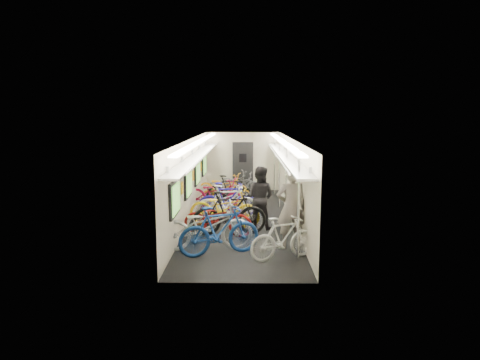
{
  "coord_description": "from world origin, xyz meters",
  "views": [
    {
      "loc": [
        0.16,
        -12.58,
        3.11
      ],
      "look_at": [
        -0.04,
        0.21,
        1.15
      ],
      "focal_mm": 32.0,
      "sensor_mm": 36.0,
      "label": 1
    }
  ],
  "objects_px": {
    "bicycle_0": "(206,226)",
    "bicycle_1": "(220,231)",
    "backpack": "(307,191)",
    "passenger_near": "(291,208)",
    "passenger_mid": "(260,197)"
  },
  "relations": [
    {
      "from": "bicycle_0",
      "to": "passenger_near",
      "type": "xyz_separation_m",
      "value": [
        1.97,
        0.19,
        0.4
      ]
    },
    {
      "from": "bicycle_0",
      "to": "passenger_near",
      "type": "relative_size",
      "value": 1.12
    },
    {
      "from": "bicycle_1",
      "to": "bicycle_0",
      "type": "bearing_deg",
      "value": 21.74
    },
    {
      "from": "bicycle_0",
      "to": "backpack",
      "type": "relative_size",
      "value": 5.66
    },
    {
      "from": "bicycle_1",
      "to": "passenger_near",
      "type": "relative_size",
      "value": 0.97
    },
    {
      "from": "passenger_mid",
      "to": "bicycle_1",
      "type": "bearing_deg",
      "value": 88.56
    },
    {
      "from": "bicycle_0",
      "to": "bicycle_1",
      "type": "distance_m",
      "value": 0.49
    },
    {
      "from": "passenger_mid",
      "to": "backpack",
      "type": "height_order",
      "value": "passenger_mid"
    },
    {
      "from": "bicycle_1",
      "to": "passenger_mid",
      "type": "height_order",
      "value": "passenger_mid"
    },
    {
      "from": "bicycle_0",
      "to": "passenger_mid",
      "type": "relative_size",
      "value": 1.25
    },
    {
      "from": "bicycle_1",
      "to": "backpack",
      "type": "bearing_deg",
      "value": -84.2
    },
    {
      "from": "bicycle_1",
      "to": "backpack",
      "type": "xyz_separation_m",
      "value": [
        2.08,
        1.05,
        0.72
      ]
    },
    {
      "from": "backpack",
      "to": "passenger_near",
      "type": "bearing_deg",
      "value": -155.53
    },
    {
      "from": "passenger_near",
      "to": "backpack",
      "type": "bearing_deg",
      "value": -136.16
    },
    {
      "from": "passenger_near",
      "to": "passenger_mid",
      "type": "xyz_separation_m",
      "value": [
        -0.68,
        1.78,
        -0.1
      ]
    }
  ]
}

